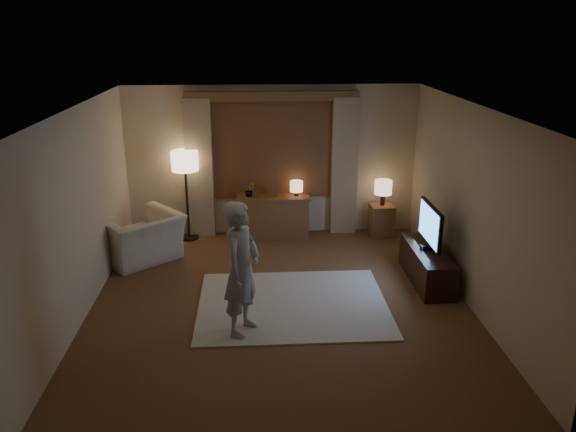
{
  "coord_description": "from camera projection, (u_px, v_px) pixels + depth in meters",
  "views": [
    {
      "loc": [
        -0.3,
        -6.74,
        3.55
      ],
      "look_at": [
        0.14,
        0.6,
        1.03
      ],
      "focal_mm": 35.0,
      "sensor_mm": 36.0,
      "label": 1
    }
  ],
  "objects": [
    {
      "name": "person",
      "position": [
        242.0,
        269.0,
        6.55
      ],
      "size": [
        0.61,
        0.71,
        1.64
      ],
      "primitive_type": "imported",
      "rotation": [
        0.0,
        0.0,
        1.14
      ],
      "color": "#B0ABA3",
      "rests_on": "rug"
    },
    {
      "name": "armchair",
      "position": [
        140.0,
        238.0,
        8.79
      ],
      "size": [
        1.53,
        1.51,
        0.75
      ],
      "primitive_type": "imported",
      "rotation": [
        0.0,
        0.0,
        -2.44
      ],
      "color": "beige",
      "rests_on": "floor"
    },
    {
      "name": "sideboard",
      "position": [
        273.0,
        218.0,
        9.78
      ],
      "size": [
        1.2,
        0.4,
        0.7
      ],
      "primitive_type": "cube",
      "color": "brown",
      "rests_on": "floor"
    },
    {
      "name": "tv",
      "position": [
        430.0,
        226.0,
        7.89
      ],
      "size": [
        0.22,
        0.91,
        0.66
      ],
      "color": "black",
      "rests_on": "tv_stand"
    },
    {
      "name": "side_table",
      "position": [
        381.0,
        220.0,
        9.87
      ],
      "size": [
        0.4,
        0.4,
        0.56
      ],
      "primitive_type": "cube",
      "color": "brown",
      "rests_on": "floor"
    },
    {
      "name": "tv_stand",
      "position": [
        427.0,
        265.0,
        8.09
      ],
      "size": [
        0.45,
        1.4,
        0.5
      ],
      "primitive_type": "cube",
      "color": "black",
      "rests_on": "floor"
    },
    {
      "name": "floor_lamp",
      "position": [
        185.0,
        166.0,
        9.38
      ],
      "size": [
        0.45,
        0.45,
        1.55
      ],
      "color": "black",
      "rests_on": "floor"
    },
    {
      "name": "picture_frame",
      "position": [
        273.0,
        193.0,
        9.64
      ],
      "size": [
        0.16,
        0.02,
        0.2
      ],
      "primitive_type": "cube",
      "color": "brown",
      "rests_on": "sideboard"
    },
    {
      "name": "table_lamp_sideboard",
      "position": [
        296.0,
        187.0,
        9.63
      ],
      "size": [
        0.22,
        0.22,
        0.3
      ],
      "color": "black",
      "rests_on": "sideboard"
    },
    {
      "name": "table_lamp_side",
      "position": [
        383.0,
        188.0,
        9.68
      ],
      "size": [
        0.3,
        0.3,
        0.44
      ],
      "color": "black",
      "rests_on": "side_table"
    },
    {
      "name": "plant",
      "position": [
        250.0,
        190.0,
        9.6
      ],
      "size": [
        0.17,
        0.13,
        0.3
      ],
      "primitive_type": "imported",
      "color": "#999999",
      "rests_on": "sideboard"
    },
    {
      "name": "rug",
      "position": [
        293.0,
        304.0,
        7.48
      ],
      "size": [
        2.5,
        2.0,
        0.02
      ],
      "primitive_type": "cube",
      "color": "beige",
      "rests_on": "floor"
    },
    {
      "name": "room",
      "position": [
        278.0,
        197.0,
        7.58
      ],
      "size": [
        5.04,
        5.54,
        2.64
      ],
      "color": "brown",
      "rests_on": "ground"
    }
  ]
}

